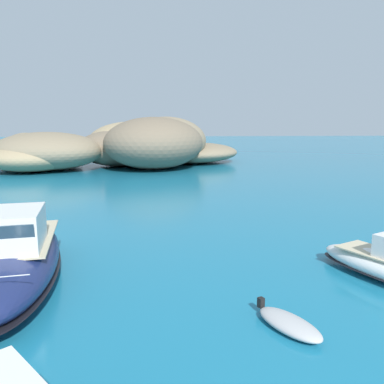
# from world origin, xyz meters

# --- Properties ---
(islet_large) EXTENTS (31.79, 29.63, 7.74)m
(islet_large) POSITION_xyz_m (-4.61, 59.23, 3.36)
(islet_large) COLOR #756651
(islet_large) RESTS_ON ground
(islet_small) EXTENTS (19.75, 23.27, 5.47)m
(islet_small) POSITION_xyz_m (-20.42, 55.19, 2.31)
(islet_small) COLOR #9E8966
(islet_small) RESTS_ON ground
(motorboat_navy) EXTENTS (5.00, 11.48, 3.27)m
(motorboat_navy) POSITION_xyz_m (-9.99, 12.34, 1.09)
(motorboat_navy) COLOR navy
(motorboat_navy) RESTS_ON ground
(dinghy_tender) EXTENTS (2.14, 2.82, 0.58)m
(dinghy_tender) POSITION_xyz_m (0.15, 7.51, 0.22)
(dinghy_tender) COLOR #B2B2B2
(dinghy_tender) RESTS_ON ground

